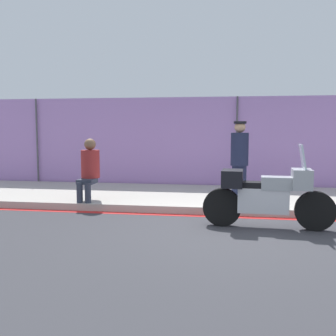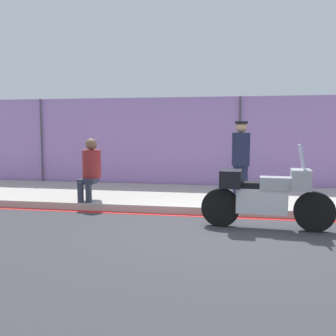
{
  "view_description": "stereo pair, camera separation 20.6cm",
  "coord_description": "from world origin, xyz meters",
  "views": [
    {
      "loc": [
        -0.2,
        -6.78,
        1.73
      ],
      "look_at": [
        -1.43,
        1.1,
        0.92
      ],
      "focal_mm": 42.0,
      "sensor_mm": 36.0,
      "label": 1
    },
    {
      "loc": [
        0.01,
        -6.75,
        1.73
      ],
      "look_at": [
        -1.43,
        1.1,
        0.92
      ],
      "focal_mm": 42.0,
      "sensor_mm": 36.0,
      "label": 2
    }
  ],
  "objects": [
    {
      "name": "person_seated_on_curb",
      "position": [
        -3.24,
        1.44,
        0.9
      ],
      "size": [
        0.41,
        0.7,
        1.35
      ],
      "color": "#2D3342",
      "rests_on": "sidewalk"
    },
    {
      "name": "ground_plane",
      "position": [
        0.0,
        0.0,
        0.0
      ],
      "size": [
        120.0,
        120.0,
        0.0
      ],
      "primitive_type": "plane",
      "color": "#38383D"
    },
    {
      "name": "storefront_fence",
      "position": [
        0.0,
        4.21,
        1.3
      ],
      "size": [
        41.12,
        0.17,
        2.59
      ],
      "color": "#AD7FC6",
      "rests_on": "ground_plane"
    },
    {
      "name": "motorcycle",
      "position": [
        0.45,
        0.11,
        0.59
      ],
      "size": [
        2.25,
        0.58,
        1.46
      ],
      "rotation": [
        0.0,
        0.0,
        -0.06
      ],
      "color": "black",
      "rests_on": "ground_plane"
    },
    {
      "name": "curb_paint_stripe",
      "position": [
        0.0,
        0.87,
        0.0
      ],
      "size": [
        43.28,
        0.18,
        0.01
      ],
      "color": "red",
      "rests_on": "ground_plane"
    },
    {
      "name": "officer_standing",
      "position": [
        0.03,
        2.19,
        1.04
      ],
      "size": [
        0.4,
        0.4,
        1.73
      ],
      "color": "#191E38",
      "rests_on": "sidewalk"
    },
    {
      "name": "sidewalk",
      "position": [
        0.0,
        2.54,
        0.08
      ],
      "size": [
        43.28,
        3.17,
        0.15
      ],
      "color": "#ADA89E",
      "rests_on": "ground_plane"
    }
  ]
}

